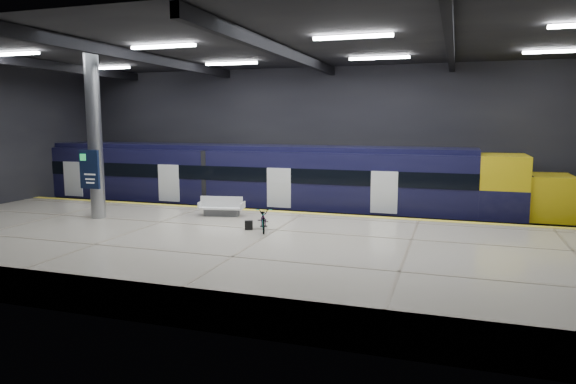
% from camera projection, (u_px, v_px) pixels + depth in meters
% --- Properties ---
extents(ground, '(30.00, 30.00, 0.00)m').
position_uv_depth(ground, '(284.00, 252.00, 20.46)').
color(ground, black).
rests_on(ground, ground).
extents(room_shell, '(30.10, 16.10, 8.05)m').
position_uv_depth(room_shell, '(284.00, 107.00, 19.66)').
color(room_shell, black).
rests_on(room_shell, ground).
extents(platform, '(30.00, 11.00, 1.10)m').
position_uv_depth(platform, '(262.00, 254.00, 18.03)').
color(platform, '#BAAE9D').
rests_on(platform, ground).
extents(safety_strip, '(30.00, 0.40, 0.01)m').
position_uv_depth(safety_strip, '(304.00, 213.00, 22.89)').
color(safety_strip, yellow).
rests_on(safety_strip, platform).
extents(rails, '(30.00, 1.52, 0.16)m').
position_uv_depth(rails, '(319.00, 224.00, 25.62)').
color(rails, gray).
rests_on(rails, ground).
extents(train, '(29.40, 2.84, 3.79)m').
position_uv_depth(train, '(266.00, 182.00, 26.22)').
color(train, black).
rests_on(train, ground).
extents(bench, '(2.03, 1.10, 0.85)m').
position_uv_depth(bench, '(222.00, 209.00, 22.21)').
color(bench, '#595B60').
rests_on(bench, platform).
extents(bicycle, '(1.21, 1.82, 0.90)m').
position_uv_depth(bicycle, '(264.00, 219.00, 19.16)').
color(bicycle, '#99999E').
rests_on(bicycle, platform).
extents(pannier_bag, '(0.35, 0.28, 0.35)m').
position_uv_depth(pannier_bag, '(249.00, 225.00, 19.38)').
color(pannier_bag, black).
rests_on(pannier_bag, platform).
extents(info_column, '(0.90, 0.78, 6.90)m').
position_uv_depth(info_column, '(94.00, 138.00, 21.33)').
color(info_column, '#9EA0A5').
rests_on(info_column, platform).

